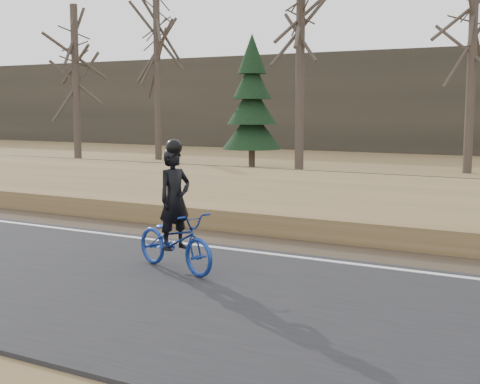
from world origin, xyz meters
The scene contains 13 objects.
ground centered at (0.00, 0.00, 0.00)m, with size 120.00×120.00×0.00m, color olive.
edge_line centered at (0.00, 0.20, 0.07)m, with size 120.00×0.12×0.01m, color silver.
shoulder centered at (0.00, 1.20, 0.02)m, with size 120.00×1.60×0.04m, color #473A2B.
embankment centered at (0.00, 4.20, 0.22)m, with size 120.00×5.00×0.44m, color olive.
ballast centered at (0.00, 8.00, 0.23)m, with size 120.00×3.00×0.45m, color slate.
railroad centered at (0.00, 8.00, 0.53)m, with size 120.00×2.40×0.29m.
treeline_backdrop centered at (0.00, 30.00, 3.00)m, with size 120.00×4.00×6.00m, color #383328.
cyclist centered at (4.13, -1.61, 0.72)m, with size 1.95×1.16×2.12m.
bare_tree_far_left centered at (-12.64, 14.02, 3.76)m, with size 0.36×0.36×7.52m, color #4B3F37.
bare_tree_left centered at (-10.35, 17.46, 4.46)m, with size 0.36×0.36×8.91m, color #4B3F37.
bare_tree_near_left centered at (-0.98, 14.29, 3.64)m, with size 0.36×0.36×7.28m, color #4B3F37.
bare_tree_center centered at (4.89, 17.93, 4.72)m, with size 0.36×0.36×9.44m, color #4B3F37.
conifer centered at (-3.64, 15.19, 2.74)m, with size 2.60×2.60×5.80m.
Camera 1 is at (10.25, -10.26, 2.68)m, focal length 50.00 mm.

